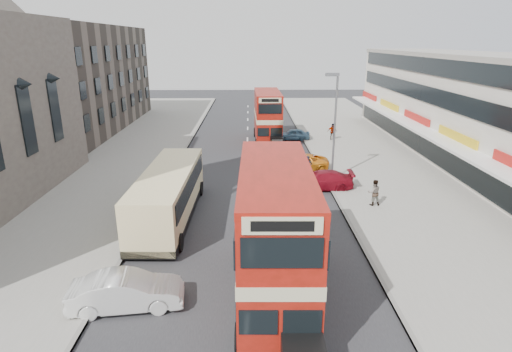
% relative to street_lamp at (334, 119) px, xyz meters
% --- Properties ---
extents(ground, '(160.00, 160.00, 0.00)m').
position_rel_street_lamp_xyz_m(ground, '(-6.52, -18.00, -4.78)').
color(ground, '#28282B').
rests_on(ground, ground).
extents(road_surface, '(12.00, 90.00, 0.01)m').
position_rel_street_lamp_xyz_m(road_surface, '(-6.52, 2.00, -4.78)').
color(road_surface, '#28282B').
rests_on(road_surface, ground).
extents(pavement_right, '(12.00, 90.00, 0.15)m').
position_rel_street_lamp_xyz_m(pavement_right, '(5.48, 2.00, -4.71)').
color(pavement_right, gray).
rests_on(pavement_right, ground).
extents(pavement_left, '(12.00, 90.00, 0.15)m').
position_rel_street_lamp_xyz_m(pavement_left, '(-18.52, 2.00, -4.71)').
color(pavement_left, gray).
rests_on(pavement_left, ground).
extents(kerb_left, '(0.20, 90.00, 0.16)m').
position_rel_street_lamp_xyz_m(kerb_left, '(-12.62, 2.00, -4.71)').
color(kerb_left, gray).
rests_on(kerb_left, ground).
extents(kerb_right, '(0.20, 90.00, 0.16)m').
position_rel_street_lamp_xyz_m(kerb_right, '(-0.42, 2.00, -4.71)').
color(kerb_right, gray).
rests_on(kerb_right, ground).
extents(brick_terrace, '(14.00, 28.00, 12.00)m').
position_rel_street_lamp_xyz_m(brick_terrace, '(-28.52, 20.00, 1.22)').
color(brick_terrace, '#66594C').
rests_on(brick_terrace, ground).
extents(commercial_row, '(9.90, 46.20, 9.30)m').
position_rel_street_lamp_xyz_m(commercial_row, '(13.42, 4.00, -0.09)').
color(commercial_row, beige).
rests_on(commercial_row, ground).
extents(street_lamp, '(1.00, 0.20, 8.12)m').
position_rel_street_lamp_xyz_m(street_lamp, '(0.00, 0.00, 0.00)').
color(street_lamp, slate).
rests_on(street_lamp, ground).
extents(bus_main, '(2.90, 10.07, 5.53)m').
position_rel_street_lamp_xyz_m(bus_main, '(-5.29, -15.45, -1.88)').
color(bus_main, black).
rests_on(bus_main, ground).
extents(bus_second, '(2.69, 9.33, 5.13)m').
position_rel_street_lamp_xyz_m(bus_second, '(-4.38, 12.83, -2.08)').
color(bus_second, black).
rests_on(bus_second, ground).
extents(coach, '(2.97, 10.76, 2.84)m').
position_rel_street_lamp_xyz_m(coach, '(-11.13, -7.18, -3.11)').
color(coach, black).
rests_on(coach, ground).
extents(car_left_front, '(4.67, 2.13, 1.48)m').
position_rel_street_lamp_xyz_m(car_left_front, '(-11.26, -16.00, -4.04)').
color(car_left_front, silver).
rests_on(car_left_front, ground).
extents(car_right_a, '(4.71, 1.99, 1.35)m').
position_rel_street_lamp_xyz_m(car_right_a, '(-1.13, -2.03, -4.11)').
color(car_right_a, maroon).
rests_on(car_right_a, ground).
extents(car_right_b, '(4.62, 2.18, 1.27)m').
position_rel_street_lamp_xyz_m(car_right_b, '(-2.01, 2.83, -4.15)').
color(car_right_b, orange).
rests_on(car_right_b, ground).
extents(car_right_c, '(3.67, 1.65, 1.22)m').
position_rel_street_lamp_xyz_m(car_right_c, '(-1.55, 13.75, -4.17)').
color(car_right_c, '#5588AA').
rests_on(car_right_c, ground).
extents(pedestrian_near, '(0.65, 0.45, 1.74)m').
position_rel_street_lamp_xyz_m(pedestrian_near, '(1.72, -5.53, -3.76)').
color(pedestrian_near, gray).
rests_on(pedestrian_near, pavement_right).
extents(pedestrian_far, '(1.05, 0.51, 1.74)m').
position_rel_street_lamp_xyz_m(pedestrian_far, '(2.59, 13.19, -3.77)').
color(pedestrian_far, gray).
rests_on(pedestrian_far, pavement_right).
extents(cyclist, '(0.78, 1.99, 2.08)m').
position_rel_street_lamp_xyz_m(cyclist, '(-1.90, -0.54, -4.10)').
color(cyclist, gray).
rests_on(cyclist, ground).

